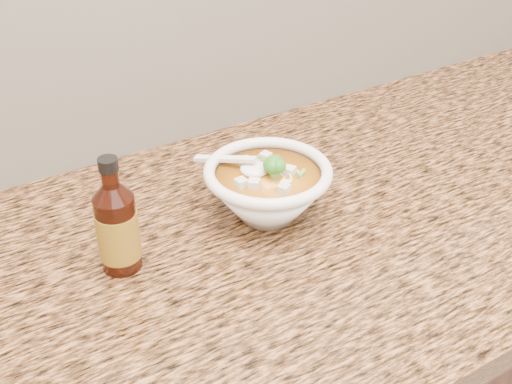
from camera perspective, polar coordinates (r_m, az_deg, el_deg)
counter_slab at (r=0.92m, az=-1.47°, el=-5.22°), size 4.00×0.68×0.04m
soup_bowl at (r=0.93m, az=1.05°, el=0.14°), size 0.19×0.19×0.10m
hot_sauce_bottle at (r=0.84m, az=-12.22°, el=-3.14°), size 0.06×0.06×0.17m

